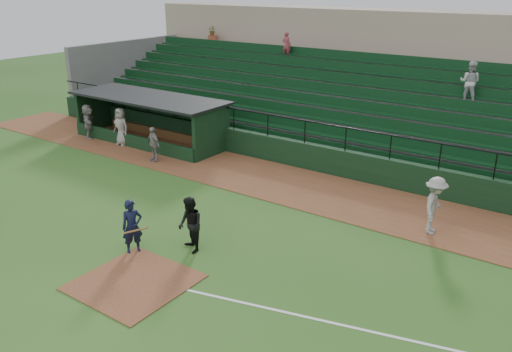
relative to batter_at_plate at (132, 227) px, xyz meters
The scene contains 12 objects.
ground 1.63m from the batter_at_plate, 10.33° to the right, with size 90.00×90.00×0.00m, color #2F5A1D.
warning_track 7.92m from the batter_at_plate, 80.14° to the left, with size 40.00×4.00×0.03m, color brown.
home_plate_dirt 2.03m from the batter_at_plate, 42.75° to the right, with size 3.00×3.00×0.03m, color brown.
foul_line 9.44m from the batter_at_plate, ahead, with size 18.00×0.09×0.01m, color white.
stadium_structure 16.33m from the batter_at_plate, 85.25° to the left, with size 38.00×13.08×6.40m.
dugout 12.55m from the batter_at_plate, 132.06° to the left, with size 8.90×3.20×2.42m.
batter_at_plate is the anchor object (origin of this frame).
umpire 1.80m from the batter_at_plate, 38.11° to the left, with size 0.88×0.68×1.80m, color black.
runner 9.87m from the batter_at_plate, 42.76° to the left, with size 1.29×0.74×1.99m, color #A6A29C.
dugout_player_a 8.87m from the batter_at_plate, 131.51° to the left, with size 0.97×0.40×1.65m, color gray.
dugout_player_b 11.79m from the batter_at_plate, 140.35° to the left, with size 0.95×0.62×1.94m, color #A19B97.
dugout_player_c 13.67m from the batter_at_plate, 147.40° to the left, with size 1.70×0.54×1.83m, color gray.
Camera 1 is at (10.28, -9.55, 8.08)m, focal length 36.90 mm.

